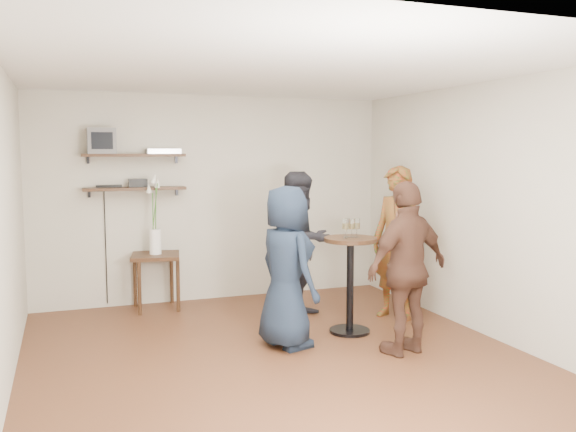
{
  "coord_description": "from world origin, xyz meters",
  "views": [
    {
      "loc": [
        -1.8,
        -5.11,
        1.89
      ],
      "look_at": [
        0.23,
        0.4,
        1.27
      ],
      "focal_mm": 38.0,
      "sensor_mm": 36.0,
      "label": 1
    }
  ],
  "objects_px": {
    "radio": "(138,183)",
    "person_brown": "(407,268)",
    "drinks_table": "(350,272)",
    "side_table": "(156,263)",
    "crt_monitor": "(101,141)",
    "person_dark": "(301,245)",
    "person_navy": "(286,267)",
    "dvd_deck": "(163,151)",
    "person_plaid": "(397,243)"
  },
  "relations": [
    {
      "from": "radio",
      "to": "person_brown",
      "type": "xyz_separation_m",
      "value": [
        2.14,
        -2.63,
        -0.71
      ]
    },
    {
      "from": "drinks_table",
      "to": "side_table",
      "type": "bearing_deg",
      "value": 136.48
    },
    {
      "from": "radio",
      "to": "drinks_table",
      "type": "xyz_separation_m",
      "value": [
        1.93,
        -1.85,
        -0.87
      ]
    },
    {
      "from": "crt_monitor",
      "to": "person_dark",
      "type": "relative_size",
      "value": 0.19
    },
    {
      "from": "crt_monitor",
      "to": "side_table",
      "type": "bearing_deg",
      "value": -17.03
    },
    {
      "from": "drinks_table",
      "to": "person_brown",
      "type": "xyz_separation_m",
      "value": [
        0.21,
        -0.78,
        0.17
      ]
    },
    {
      "from": "side_table",
      "to": "person_navy",
      "type": "xyz_separation_m",
      "value": [
        0.98,
        -1.88,
        0.22
      ]
    },
    {
      "from": "dvd_deck",
      "to": "drinks_table",
      "type": "xyz_separation_m",
      "value": [
        1.62,
        -1.85,
        -1.25
      ]
    },
    {
      "from": "person_navy",
      "to": "radio",
      "type": "bearing_deg",
      "value": 14.8
    },
    {
      "from": "crt_monitor",
      "to": "side_table",
      "type": "relative_size",
      "value": 0.48
    },
    {
      "from": "person_plaid",
      "to": "dvd_deck",
      "type": "bearing_deg",
      "value": -146.79
    },
    {
      "from": "drinks_table",
      "to": "person_brown",
      "type": "relative_size",
      "value": 0.62
    },
    {
      "from": "person_plaid",
      "to": "person_dark",
      "type": "xyz_separation_m",
      "value": [
        -0.99,
        0.44,
        -0.03
      ]
    },
    {
      "from": "radio",
      "to": "person_plaid",
      "type": "height_order",
      "value": "person_plaid"
    },
    {
      "from": "radio",
      "to": "side_table",
      "type": "distance_m",
      "value": 0.99
    },
    {
      "from": "radio",
      "to": "person_navy",
      "type": "bearing_deg",
      "value": -60.73
    },
    {
      "from": "person_brown",
      "to": "crt_monitor",
      "type": "bearing_deg",
      "value": -60.82
    },
    {
      "from": "dvd_deck",
      "to": "person_brown",
      "type": "distance_m",
      "value": 3.38
    },
    {
      "from": "radio",
      "to": "person_navy",
      "type": "relative_size",
      "value": 0.14
    },
    {
      "from": "side_table",
      "to": "person_dark",
      "type": "height_order",
      "value": "person_dark"
    },
    {
      "from": "dvd_deck",
      "to": "crt_monitor",
      "type": "bearing_deg",
      "value": 180.0
    },
    {
      "from": "drinks_table",
      "to": "dvd_deck",
      "type": "bearing_deg",
      "value": 131.22
    },
    {
      "from": "drinks_table",
      "to": "person_plaid",
      "type": "height_order",
      "value": "person_plaid"
    },
    {
      "from": "radio",
      "to": "side_table",
      "type": "bearing_deg",
      "value": -46.47
    },
    {
      "from": "radio",
      "to": "person_plaid",
      "type": "bearing_deg",
      "value": -29.73
    },
    {
      "from": "person_plaid",
      "to": "person_dark",
      "type": "bearing_deg",
      "value": -137.99
    },
    {
      "from": "side_table",
      "to": "crt_monitor",
      "type": "bearing_deg",
      "value": 162.97
    },
    {
      "from": "crt_monitor",
      "to": "person_dark",
      "type": "distance_m",
      "value": 2.63
    },
    {
      "from": "person_navy",
      "to": "person_plaid",
      "type": "bearing_deg",
      "value": -85.27
    },
    {
      "from": "person_plaid",
      "to": "person_dark",
      "type": "relative_size",
      "value": 1.04
    },
    {
      "from": "side_table",
      "to": "person_dark",
      "type": "xyz_separation_m",
      "value": [
        1.52,
        -0.91,
        0.27
      ]
    },
    {
      "from": "person_dark",
      "to": "person_brown",
      "type": "relative_size",
      "value": 1.03
    },
    {
      "from": "radio",
      "to": "person_plaid",
      "type": "distance_m",
      "value": 3.14
    },
    {
      "from": "person_navy",
      "to": "person_brown",
      "type": "relative_size",
      "value": 0.97
    },
    {
      "from": "radio",
      "to": "side_table",
      "type": "relative_size",
      "value": 0.33
    },
    {
      "from": "drinks_table",
      "to": "person_dark",
      "type": "height_order",
      "value": "person_dark"
    },
    {
      "from": "crt_monitor",
      "to": "person_navy",
      "type": "relative_size",
      "value": 0.2
    },
    {
      "from": "side_table",
      "to": "person_dark",
      "type": "relative_size",
      "value": 0.4
    },
    {
      "from": "radio",
      "to": "person_navy",
      "type": "height_order",
      "value": "person_navy"
    },
    {
      "from": "side_table",
      "to": "person_plaid",
      "type": "bearing_deg",
      "value": -28.32
    },
    {
      "from": "drinks_table",
      "to": "person_plaid",
      "type": "distance_m",
      "value": 0.84
    },
    {
      "from": "person_plaid",
      "to": "drinks_table",
      "type": "bearing_deg",
      "value": -90.0
    },
    {
      "from": "crt_monitor",
      "to": "person_dark",
      "type": "height_order",
      "value": "crt_monitor"
    },
    {
      "from": "dvd_deck",
      "to": "radio",
      "type": "distance_m",
      "value": 0.49
    },
    {
      "from": "side_table",
      "to": "person_dark",
      "type": "distance_m",
      "value": 1.79
    },
    {
      "from": "radio",
      "to": "person_brown",
      "type": "distance_m",
      "value": 3.46
    },
    {
      "from": "person_brown",
      "to": "drinks_table",
      "type": "bearing_deg",
      "value": -90.0
    },
    {
      "from": "dvd_deck",
      "to": "side_table",
      "type": "distance_m",
      "value": 1.36
    },
    {
      "from": "person_dark",
      "to": "side_table",
      "type": "bearing_deg",
      "value": 131.12
    },
    {
      "from": "dvd_deck",
      "to": "person_brown",
      "type": "relative_size",
      "value": 0.25
    }
  ]
}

